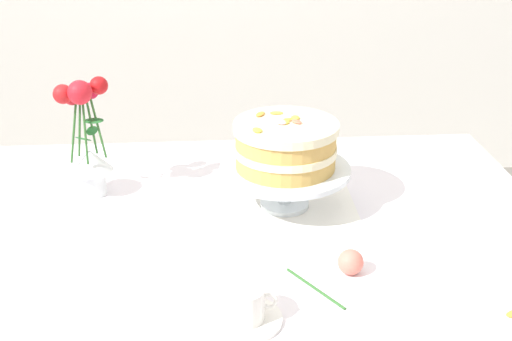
% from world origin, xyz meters
% --- Properties ---
extents(dining_table, '(1.40, 1.00, 0.74)m').
position_xyz_m(dining_table, '(0.00, -0.03, 0.65)').
color(dining_table, white).
rests_on(dining_table, ground).
extents(linen_napkin, '(0.33, 0.33, 0.00)m').
position_xyz_m(linen_napkin, '(0.11, 0.08, 0.74)').
color(linen_napkin, white).
rests_on(linen_napkin, dining_table).
extents(cake_stand, '(0.29, 0.29, 0.10)m').
position_xyz_m(cake_stand, '(0.11, 0.08, 0.82)').
color(cake_stand, silver).
rests_on(cake_stand, linen_napkin).
extents(layer_cake, '(0.23, 0.23, 0.11)m').
position_xyz_m(layer_cake, '(0.11, 0.08, 0.89)').
color(layer_cake, tan).
rests_on(layer_cake, cake_stand).
extents(flower_vase, '(0.12, 0.11, 0.29)m').
position_xyz_m(flower_vase, '(-0.33, 0.18, 0.88)').
color(flower_vase, silver).
rests_on(flower_vase, dining_table).
extents(teacup, '(0.13, 0.13, 0.07)m').
position_xyz_m(teacup, '(-0.00, -0.32, 0.77)').
color(teacup, white).
rests_on(teacup, dining_table).
extents(fallen_rose, '(0.14, 0.14, 0.05)m').
position_xyz_m(fallen_rose, '(0.21, -0.19, 0.76)').
color(fallen_rose, '#2D6028').
rests_on(fallen_rose, dining_table).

